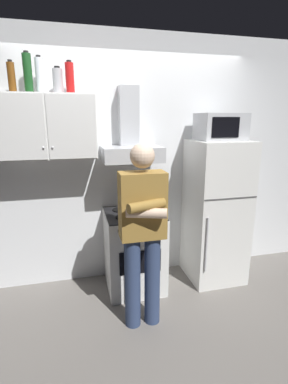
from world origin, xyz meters
The scene contains 14 objects.
ground_plane centered at (0.00, 0.00, 0.00)m, with size 7.00×7.00×0.00m, color slate.
back_wall_tiled centered at (0.00, 0.60, 1.35)m, with size 4.80×0.10×2.70m, color white.
upper_cabinet centered at (-0.85, 0.37, 1.75)m, with size 0.90×0.37×0.60m.
stove_oven centered at (-0.05, 0.25, 0.43)m, with size 0.60×0.62×0.87m.
range_hood centered at (-0.05, 0.38, 1.60)m, with size 0.60×0.44×0.75m.
refrigerator centered at (0.90, 0.25, 0.80)m, with size 0.60×0.62×1.60m.
microwave centered at (0.90, 0.27, 1.74)m, with size 0.48×0.37×0.28m.
person_standing centered at (-0.10, -0.36, 0.90)m, with size 0.38×0.33×1.64m.
cooking_pot centered at (0.08, 0.13, 0.93)m, with size 0.28×0.18×0.10m.
bottle_beer_brown centered at (-1.12, 0.36, 2.18)m, with size 0.07×0.07×0.27m.
bottle_soda_red centered at (-0.62, 0.36, 2.19)m, with size 0.08×0.08×0.29m.
bottle_canister_steel centered at (-0.73, 0.38, 2.16)m, with size 0.09×0.09×0.24m.
bottle_wine_green centered at (-0.98, 0.38, 2.22)m, with size 0.08×0.08×0.36m.
bottle_vodka_clear centered at (-0.89, 0.40, 2.21)m, with size 0.07×0.07×0.33m.
Camera 1 is at (-0.62, -2.52, 1.82)m, focal length 26.50 mm.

